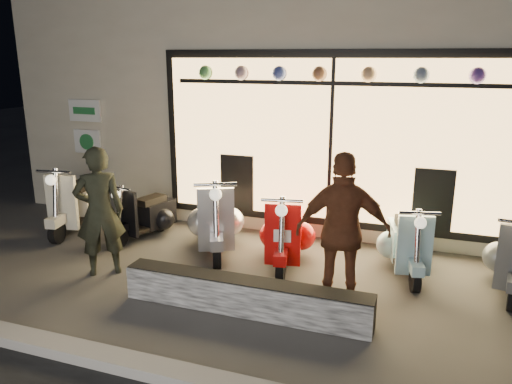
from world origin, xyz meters
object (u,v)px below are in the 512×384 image
scooter_silver (216,218)px  woman (343,231)px  man (99,212)px  graffiti_barrier (245,296)px  scooter_red (286,232)px

scooter_silver → woman: size_ratio=0.85×
scooter_silver → man: size_ratio=0.90×
graffiti_barrier → man: (-2.13, 0.36, 0.65)m
scooter_silver → woman: woman is taller
scooter_red → woman: woman is taller
man → woman: woman is taller
man → woman: bearing=144.9°
scooter_red → woman: size_ratio=0.81×
scooter_silver → woman: bearing=-54.6°
scooter_red → woman: (0.96, -1.06, 0.48)m
man → woman: size_ratio=0.95×
scooter_red → woman: bearing=-58.9°
graffiti_barrier → scooter_silver: (-1.13, 1.75, 0.25)m
graffiti_barrier → man: size_ratio=1.67×
graffiti_barrier → scooter_red: scooter_red is taller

